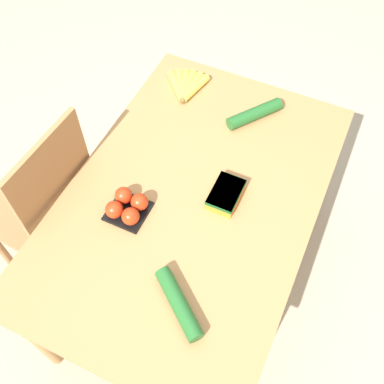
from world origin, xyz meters
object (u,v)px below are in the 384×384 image
banana_bunch (186,87)px  tomato_pack (127,207)px  chair (48,207)px  cucumber_near (179,303)px  cucumber_far (254,114)px  carrot_bag (226,194)px

banana_bunch → tomato_pack: tomato_pack is taller
banana_bunch → chair: bearing=153.6°
cucumber_near → cucumber_far: size_ratio=0.99×
tomato_pack → carrot_bag: size_ratio=0.92×
tomato_pack → carrot_bag: tomato_pack is taller
chair → cucumber_far: size_ratio=4.24×
chair → cucumber_near: bearing=76.0°
banana_bunch → tomato_pack: bearing=-173.2°
tomato_pack → banana_bunch: bearing=6.8°
chair → tomato_pack: (0.02, -0.41, 0.26)m
banana_bunch → cucumber_near: size_ratio=0.84×
chair → banana_bunch: 0.79m
chair → carrot_bag: size_ratio=6.32×
chair → cucumber_far: 0.96m
carrot_bag → chair: bearing=107.3°
carrot_bag → cucumber_far: 0.42m
cucumber_near → banana_bunch: bearing=23.9°
chair → tomato_pack: size_ratio=6.90×
carrot_bag → tomato_pack: bearing=124.7°
carrot_bag → cucumber_near: cucumber_near is taller
tomato_pack → chair: bearing=92.1°
cucumber_near → cucumber_far: 0.87m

